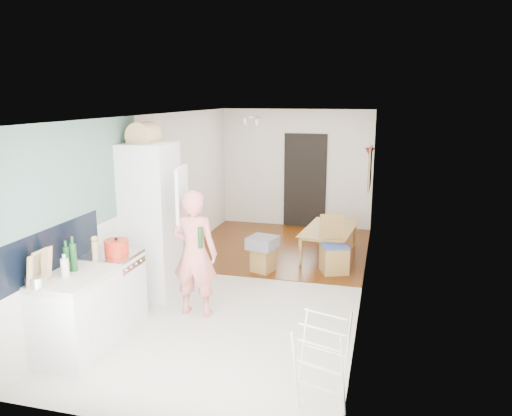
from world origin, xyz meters
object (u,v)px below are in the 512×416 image
at_px(person, 194,242).
at_px(drying_rack, 322,363).
at_px(dining_chair, 335,245).
at_px(dining_table, 331,245).
at_px(stool, 263,260).

distance_m(person, drying_rack, 2.45).
distance_m(dining_chair, drying_rack, 3.54).
distance_m(dining_table, stool, 1.43).
xyz_separation_m(dining_chair, stool, (-1.10, -0.24, -0.26)).
height_order(dining_table, dining_chair, dining_chair).
bearing_deg(person, drying_rack, 140.02).
relative_size(person, dining_table, 1.56).
relative_size(dining_table, dining_chair, 1.34).
bearing_deg(person, dining_chair, -128.11).
distance_m(dining_chair, stool, 1.16).
xyz_separation_m(dining_table, stool, (-0.96, -1.06, -0.02)).
bearing_deg(dining_chair, drying_rack, -108.30).
bearing_deg(dining_chair, stool, 169.90).
relative_size(person, dining_chair, 2.09).
xyz_separation_m(stool, drying_rack, (1.36, -3.29, 0.22)).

